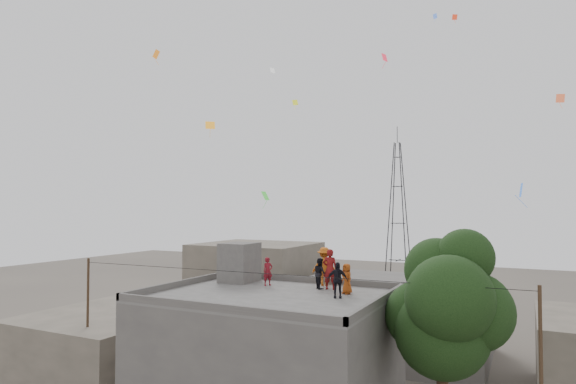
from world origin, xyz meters
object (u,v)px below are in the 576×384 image
Objects in this scene: transmission_tower at (398,215)px; person_dark_adult at (337,280)px; stair_head_box at (240,262)px; tree at (447,308)px; person_red_adult at (330,269)px.

person_dark_adult is (6.93, -39.38, -2.22)m from transmission_tower.
stair_head_box is 0.22× the size of tree.
transmission_tower is 40.05m from person_dark_adult.
transmission_tower is 13.30× the size of person_dark_adult.
person_red_adult is at bearing -1.88° from stair_head_box.
person_dark_adult is (6.13, -1.98, -0.25)m from stair_head_box.
stair_head_box is 1.06× the size of person_red_adult.
transmission_tower is at bearing 106.09° from tree.
tree is 0.45× the size of transmission_tower.
tree reaches higher than person_dark_adult.
transmission_tower is 10.60× the size of person_red_adult.
stair_head_box is 10.80m from tree.
tree is 41.12m from transmission_tower.
stair_head_box is 5.09m from person_red_adult.
person_red_adult is (5.88, -37.57, -2.03)m from transmission_tower.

